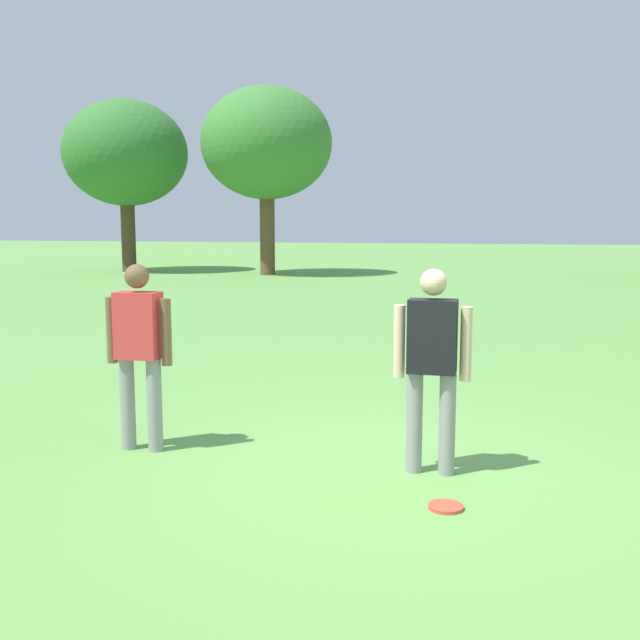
{
  "coord_description": "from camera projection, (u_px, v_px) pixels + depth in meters",
  "views": [
    {
      "loc": [
        0.77,
        -5.72,
        2.01
      ],
      "look_at": [
        -0.95,
        1.54,
        1.0
      ],
      "focal_mm": 41.33,
      "sensor_mm": 36.0,
      "label": 1
    }
  ],
  "objects": [
    {
      "name": "frisbee",
      "position": [
        446.0,
        507.0,
        5.17
      ],
      "size": [
        0.25,
        0.25,
        0.03
      ],
      "primitive_type": "cylinder",
      "color": "#E04733",
      "rests_on": "ground"
    },
    {
      "name": "tree_tall_left",
      "position": [
        126.0,
        154.0,
        28.6
      ],
      "size": [
        4.8,
        4.8,
        6.65
      ],
      "color": "#4C3823",
      "rests_on": "ground"
    },
    {
      "name": "person_thrower",
      "position": [
        139.0,
        344.0,
        6.38
      ],
      "size": [
        0.61,
        0.22,
        1.64
      ],
      "color": "gray",
      "rests_on": "ground"
    },
    {
      "name": "ground_plane",
      "position": [
        390.0,
        471.0,
        5.96
      ],
      "size": [
        120.0,
        120.0,
        0.0
      ],
      "primitive_type": "plane",
      "color": "#609947"
    },
    {
      "name": "person_catcher",
      "position": [
        432.0,
        357.0,
        5.78
      ],
      "size": [
        0.61,
        0.22,
        1.64
      ],
      "color": "gray",
      "rests_on": "ground"
    },
    {
      "name": "tree_broad_center",
      "position": [
        267.0,
        144.0,
        26.89
      ],
      "size": [
        4.8,
        4.8,
        6.86
      ],
      "color": "brown",
      "rests_on": "ground"
    }
  ]
}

